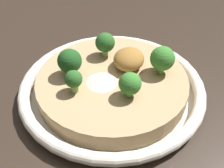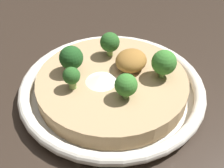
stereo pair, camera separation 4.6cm
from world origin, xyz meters
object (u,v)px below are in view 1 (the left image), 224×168
object	(u,v)px
risotto_bowl	(112,86)
broccoli_left	(105,43)
broccoli_front_right	(70,61)
broccoli_back	(130,84)
broccoli_back_left	(162,59)
broccoli_right	(74,80)

from	to	relation	value
risotto_bowl	broccoli_left	xyz separation A→B (m)	(-0.05, -0.03, 0.05)
broccoli_left	broccoli_front_right	distance (m)	0.08
broccoli_back	broccoli_front_right	xyz separation A→B (m)	(-0.01, -0.10, 0.00)
broccoli_back	broccoli_front_right	world-z (taller)	broccoli_front_right
broccoli_back_left	broccoli_right	xyz separation A→B (m)	(0.09, -0.11, -0.01)
risotto_bowl	broccoli_back	xyz separation A→B (m)	(0.03, 0.04, 0.04)
broccoli_back_left	risotto_bowl	bearing A→B (deg)	-60.08
broccoli_back	broccoli_back_left	size ratio (longest dim) A/B	0.85
broccoli_right	broccoli_front_right	bearing A→B (deg)	-145.24
risotto_bowl	broccoli_left	size ratio (longest dim) A/B	6.96
risotto_bowl	broccoli_back_left	size ratio (longest dim) A/B	6.40
risotto_bowl	broccoli_back	distance (m)	0.07
broccoli_front_right	broccoli_right	xyz separation A→B (m)	(0.03, 0.02, -0.00)
broccoli_left	broccoli_right	distance (m)	0.11
broccoli_back_left	broccoli_right	distance (m)	0.14
broccoli_left	risotto_bowl	bearing A→B (deg)	31.76
broccoli_back_left	broccoli_back	bearing A→B (deg)	-22.92
broccoli_back_left	broccoli_left	world-z (taller)	broccoli_back_left
broccoli_back_left	broccoli_front_right	world-z (taller)	broccoli_back_left
broccoli_front_right	broccoli_left	bearing A→B (deg)	155.79
risotto_bowl	broccoli_back_left	distance (m)	0.09
broccoli_back_left	broccoli_left	distance (m)	0.10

